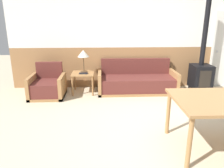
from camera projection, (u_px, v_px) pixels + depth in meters
ground_plane at (178, 134)px, 3.57m from camera, size 16.00×16.00×0.00m
wall_back at (149, 36)px, 5.68m from camera, size 7.20×0.06×2.70m
couch at (137, 82)px, 5.56m from camera, size 1.96×0.78×0.80m
armchair at (48, 87)px, 5.22m from camera, size 0.80×0.77×0.78m
side_table at (83, 76)px, 5.42m from camera, size 0.54×0.54×0.51m
table_lamp at (83, 54)px, 5.35m from camera, size 0.28×0.28×0.55m
book_stack at (83, 73)px, 5.30m from camera, size 0.21×0.12×0.02m
wood_stove at (201, 70)px, 5.49m from camera, size 0.47×0.50×2.36m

